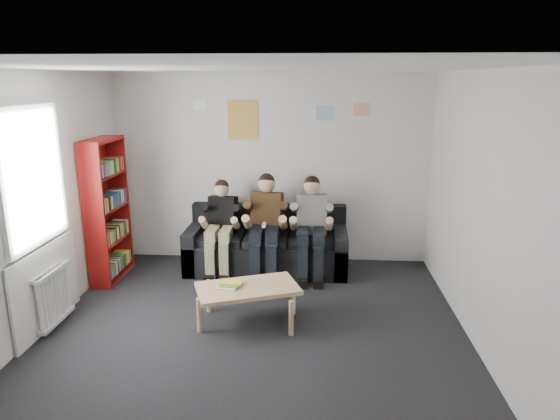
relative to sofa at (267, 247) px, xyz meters
name	(u,v)px	position (x,y,z in m)	size (l,w,h in m)	color
room_shell	(249,215)	(0.03, -2.08, 1.04)	(5.00, 5.00, 5.00)	black
sofa	(267,247)	(0.00, 0.00, 0.00)	(2.21, 0.91, 0.86)	black
bookshelf	(108,210)	(-2.05, -0.48, 0.63)	(0.28, 0.85, 1.88)	maroon
coffee_table	(248,291)	(-0.05, -1.67, 0.07)	(1.08, 0.59, 0.43)	#DEAF80
game_cases	(230,285)	(-0.25, -1.69, 0.15)	(0.25, 0.22, 0.05)	white
person_left	(221,228)	(-0.62, -0.20, 0.33)	(0.38, 0.81, 1.28)	black
person_middle	(266,226)	(0.00, -0.20, 0.37)	(0.42, 0.91, 1.37)	#4F361A
person_right	(311,228)	(0.62, -0.20, 0.36)	(0.41, 0.88, 1.34)	white
radiator	(54,296)	(-2.12, -1.88, 0.04)	(0.10, 0.64, 0.60)	white
window	(40,236)	(-2.19, -1.88, 0.72)	(0.05, 1.30, 2.36)	white
poster_large	(243,120)	(-0.37, 0.41, 1.74)	(0.42, 0.01, 0.55)	#C9C647
poster_blue	(325,113)	(0.78, 0.41, 1.84)	(0.25, 0.01, 0.20)	#3D8ED1
poster_pink	(362,109)	(1.28, 0.41, 1.89)	(0.22, 0.01, 0.18)	#BC3B96
poster_sign	(200,105)	(-0.97, 0.41, 1.94)	(0.20, 0.01, 0.14)	white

